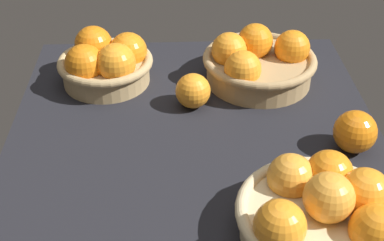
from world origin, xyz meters
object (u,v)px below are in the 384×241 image
Objects in this scene: loose_orange_back_gap at (355,132)px; basket_near_left at (322,212)px; loose_orange_front_gap at (194,91)px; basket_near_right at (258,62)px; basket_far_right at (106,62)px.

basket_near_left is at bearing 151.72° from loose_orange_back_gap.
loose_orange_back_gap is (-15.74, -28.64, 0.36)cm from loose_orange_front_gap.
basket_near_right is 3.43× the size of loose_orange_front_gap.
basket_far_right is (46.63, 36.25, 0.31)cm from basket_near_left.
loose_orange_back_gap is (-25.07, -14.27, -0.79)cm from basket_near_right.
basket_near_right reaches higher than loose_orange_back_gap.
loose_orange_back_gap is at bearing -150.36° from basket_near_right.
loose_orange_front_gap is at bearing 25.95° from basket_near_left.
basket_far_right reaches higher than loose_orange_back_gap.
basket_near_right is 17.17cm from loose_orange_front_gap.
loose_orange_back_gap is at bearing -118.96° from basket_far_right.
basket_near_left is at bearing -154.05° from loose_orange_front_gap.
basket_far_right is 54.03cm from loose_orange_back_gap.
basket_near_left reaches higher than loose_orange_front_gap.
basket_near_left is at bearing -175.92° from basket_near_right.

